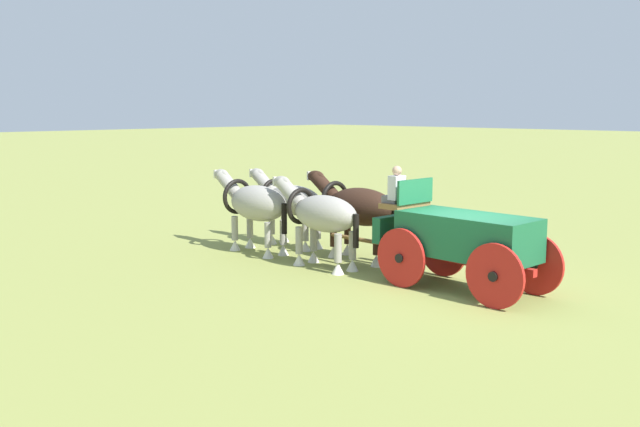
% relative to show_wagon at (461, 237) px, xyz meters
% --- Properties ---
extents(ground_plane, '(220.00, 220.00, 0.00)m').
position_rel_show_wagon_xyz_m(ground_plane, '(-0.16, -0.00, -1.15)').
color(ground_plane, olive).
extents(show_wagon, '(5.94, 1.77, 2.62)m').
position_rel_show_wagon_xyz_m(show_wagon, '(0.00, 0.00, 0.00)').
color(show_wagon, '#195B38').
rests_on(show_wagon, ground).
extents(draft_horse_rear_near, '(3.03, 0.97, 2.16)m').
position_rel_show_wagon_xyz_m(draft_horse_rear_near, '(3.69, 0.55, 0.15)').
color(draft_horse_rear_near, '#9E998E').
rests_on(draft_horse_rear_near, ground).
extents(draft_horse_rear_off, '(3.22, 1.04, 2.22)m').
position_rel_show_wagon_xyz_m(draft_horse_rear_off, '(3.64, -0.75, 0.20)').
color(draft_horse_rear_off, '#331E14').
rests_on(draft_horse_rear_off, ground).
extents(draft_horse_lead_near, '(3.11, 1.03, 2.18)m').
position_rel_show_wagon_xyz_m(draft_horse_lead_near, '(6.28, 0.48, 0.16)').
color(draft_horse_lead_near, '#9E998E').
rests_on(draft_horse_lead_near, ground).
extents(draft_horse_lead_off, '(3.11, 0.92, 2.13)m').
position_rel_show_wagon_xyz_m(draft_horse_lead_off, '(6.26, -0.82, 0.12)').
color(draft_horse_lead_off, '#9E998E').
rests_on(draft_horse_lead_off, ground).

